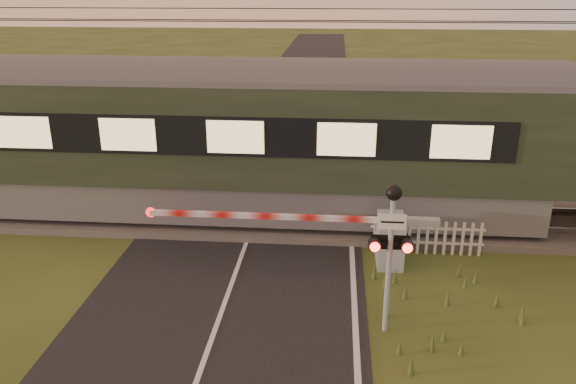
{
  "coord_description": "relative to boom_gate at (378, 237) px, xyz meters",
  "views": [
    {
      "loc": [
        2.23,
        -8.36,
        6.4
      ],
      "look_at": [
        1.24,
        3.2,
        2.07
      ],
      "focal_mm": 35.0,
      "sensor_mm": 36.0,
      "label": 1
    }
  ],
  "objects": [
    {
      "name": "road",
      "position": [
        -3.31,
        -4.23,
        -0.68
      ],
      "size": [
        6.0,
        140.0,
        0.03
      ],
      "color": "black",
      "rests_on": "ground"
    },
    {
      "name": "track_bed",
      "position": [
        -3.33,
        2.5,
        -0.62
      ],
      "size": [
        140.0,
        3.4,
        0.39
      ],
      "color": "#47423D",
      "rests_on": "ground"
    },
    {
      "name": "picket_fence",
      "position": [
        1.27,
        0.61,
        -0.24
      ],
      "size": [
        2.82,
        0.07,
        0.89
      ],
      "color": "silver",
      "rests_on": "ground"
    },
    {
      "name": "boom_gate",
      "position": [
        0.0,
        0.0,
        0.0
      ],
      "size": [
        7.08,
        0.95,
        1.26
      ],
      "color": "gray",
      "rests_on": "ground"
    },
    {
      "name": "overhead_wires",
      "position": [
        -3.33,
        2.5,
        5.04
      ],
      "size": [
        120.0,
        0.62,
        0.62
      ],
      "color": "black",
      "rests_on": "ground"
    },
    {
      "name": "ground",
      "position": [
        -3.33,
        -4.0,
        -0.69
      ],
      "size": [
        160.0,
        160.0,
        0.0
      ],
      "primitive_type": "plane",
      "color": "#324018",
      "rests_on": "ground"
    },
    {
      "name": "crossing_signal",
      "position": [
        -0.02,
        -2.85,
        1.4
      ],
      "size": [
        0.77,
        0.34,
        3.03
      ],
      "color": "gray",
      "rests_on": "ground"
    }
  ]
}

